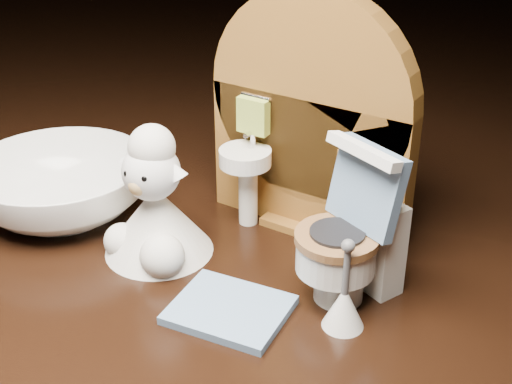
% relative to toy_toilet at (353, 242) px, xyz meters
% --- Properties ---
extents(backdrop_panel, '(0.13, 0.05, 0.15)m').
position_rel_toy_toilet_xyz_m(backdrop_panel, '(-0.06, 0.05, 0.03)').
color(backdrop_panel, brown).
rests_on(backdrop_panel, ground).
extents(toy_toilet, '(0.05, 0.06, 0.09)m').
position_rel_toy_toilet_xyz_m(toy_toilet, '(0.00, 0.00, 0.00)').
color(toy_toilet, white).
rests_on(toy_toilet, ground).
extents(bath_mat, '(0.06, 0.06, 0.00)m').
position_rel_toy_toilet_xyz_m(bath_mat, '(-0.04, -0.05, -0.03)').
color(bath_mat, '#6788AE').
rests_on(bath_mat, ground).
extents(toilet_brush, '(0.02, 0.02, 0.05)m').
position_rel_toy_toilet_xyz_m(toilet_brush, '(0.01, -0.03, -0.02)').
color(toilet_brush, white).
rests_on(toilet_brush, ground).
extents(plush_lamb, '(0.06, 0.06, 0.08)m').
position_rel_toy_toilet_xyz_m(plush_lamb, '(-0.11, -0.03, -0.00)').
color(plush_lamb, silver).
rests_on(plush_lamb, ground).
extents(ceramic_bowl, '(0.12, 0.12, 0.04)m').
position_rel_toy_toilet_xyz_m(ceramic_bowl, '(-0.20, -0.02, -0.01)').
color(ceramic_bowl, white).
rests_on(ceramic_bowl, ground).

